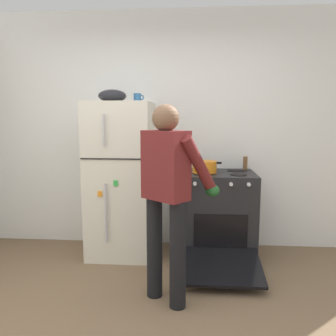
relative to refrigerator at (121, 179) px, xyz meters
name	(u,v)px	position (x,y,z in m)	size (l,w,h in m)	color
kitchen_wall_back	(170,131)	(0.51, 0.38, 0.52)	(6.00, 0.10, 2.70)	white
refrigerator	(121,179)	(0.00, 0.00, 0.00)	(0.68, 0.72, 1.66)	silver
stove_range	(218,216)	(1.06, -0.02, -0.38)	(0.76, 1.22, 0.93)	black
person_cook	(169,187)	(0.59, -0.98, 0.12)	(0.64, 0.67, 1.60)	black
red_pot	(204,167)	(0.90, -0.05, 0.16)	(0.35, 0.25, 0.12)	orange
coffee_mug	(138,98)	(0.18, 0.05, 0.88)	(0.11, 0.08, 0.10)	#2D6093
pepper_mill	(245,163)	(1.36, 0.20, 0.17)	(0.05, 0.05, 0.15)	brown
mixing_bowl	(112,96)	(-0.08, 0.00, 0.90)	(0.30, 0.30, 0.13)	black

